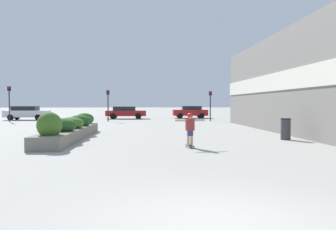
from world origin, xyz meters
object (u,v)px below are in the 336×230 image
Objects in this scene: car_center_right at (190,112)px; car_rightmost at (126,112)px; traffic_light_left at (108,100)px; trash_bin at (286,129)px; skateboarder at (190,126)px; skateboard at (190,146)px; traffic_light_far_left at (9,98)px; traffic_light_right at (210,100)px; car_center_left at (27,113)px; car_leftmost at (282,112)px.

car_rightmost is (-7.80, -1.28, -0.02)m from car_center_right.
traffic_light_left is at bearing 127.00° from car_center_right.
car_center_right is (-1.50, 24.22, 0.26)m from trash_bin.
traffic_light_left reaches higher than skateboarder.
traffic_light_far_left is (-15.20, 19.90, 2.30)m from skateboard.
car_center_right is at bearing 72.61° from skateboarder.
skateboard is 0.21× the size of traffic_light_far_left.
traffic_light_left is 10.36m from traffic_light_right.
skateboard is 27.86m from car_center_left.
skateboarder is 20.66m from traffic_light_right.
skateboard is 27.04m from car_center_right.
skateboarder is at bearing 9.40° from car_rightmost.
skateboarder is 0.31× the size of car_center_right.
traffic_light_far_left is (-29.27, -4.32, 1.60)m from car_leftmost.
trash_bin is 20.40m from traffic_light_left.
traffic_light_far_left is (-20.27, 17.32, 1.84)m from trash_bin.
traffic_light_far_left reaches higher than car_rightmost.
traffic_light_far_left is at bearing -81.60° from car_leftmost.
traffic_light_left reaches higher than skateboard.
car_center_right is at bearing 72.61° from skateboard.
trash_bin is 0.23× the size of car_center_left.
car_leftmost is 1.38× the size of traffic_light_left.
traffic_light_far_left reaches higher than skateboarder.
traffic_light_left reaches higher than trash_bin.
trash_bin is 28.94m from car_center_left.
car_rightmost is (-18.30, 1.29, 0.01)m from car_leftmost.
skateboarder is at bearing -52.63° from traffic_light_far_left.
car_center_right is (3.57, 26.79, 0.72)m from skateboard.
car_center_left is 10.80m from car_rightmost.
trash_bin is at bearing 43.50° from car_center_left.
traffic_light_left is at bearing 68.20° from car_center_left.
car_center_left is 4.00m from traffic_light_far_left.
skateboard is 0.16× the size of car_rightmost.
trash_bin is (5.07, 2.57, 0.46)m from skateboard.
car_center_left is at bearing 84.51° from traffic_light_far_left.
car_leftmost is 10.30m from traffic_light_right.
skateboard is 0.17× the size of car_center_right.
car_rightmost is at bearing 89.61° from skateboard.
skateboarder is 0.43× the size of traffic_light_right.
traffic_light_right reaches higher than car_rightmost.
car_center_left is 19.95m from traffic_light_right.
car_center_left is at bearing -88.70° from car_leftmost.
trash_bin is 0.34× the size of traffic_light_left.
skateboarder is 5.70m from trash_bin.
trash_bin is 0.30× the size of traffic_light_far_left.
skateboard is at bearing 172.40° from car_center_right.
traffic_light_right is at bearing -170.08° from car_center_right.
traffic_light_right is (8.97, -5.44, 1.34)m from car_rightmost.
traffic_light_right reaches higher than skateboarder.
traffic_light_right reaches higher than car_center_left.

